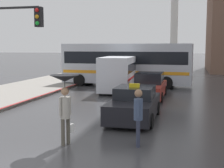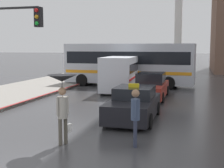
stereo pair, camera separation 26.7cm
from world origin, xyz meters
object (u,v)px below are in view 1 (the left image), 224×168
city_bus (127,63)px  sedan_red (149,87)px  taxi (134,105)px  pedestrian_with_umbrella (65,92)px  monument_cross (175,2)px  pedestrian_man (138,113)px  ambulance_van (119,72)px

city_bus → sedan_red: bearing=-153.2°
taxi → sedan_red: (-0.12, 5.92, 0.04)m
city_bus → pedestrian_with_umbrella: bearing=-173.5°
sedan_red → monument_cross: 25.12m
sedan_red → pedestrian_man: pedestrian_man is taller
sedan_red → pedestrian_with_umbrella: 10.04m
pedestrian_man → city_bus: bearing=-178.8°
taxi → city_bus: (-2.66, 11.48, 1.21)m
ambulance_van → taxi: bearing=103.9°
pedestrian_with_umbrella → taxi: bearing=5.4°
pedestrian_with_umbrella → monument_cross: (1.60, 33.62, 7.20)m
sedan_red → ambulance_van: 3.61m
ambulance_van → monument_cross: monument_cross is taller
taxi → monument_cross: 30.78m
sedan_red → pedestrian_with_umbrella: pedestrian_with_umbrella is taller
taxi → sedan_red: size_ratio=0.89×
ambulance_van → pedestrian_with_umbrella: size_ratio=2.45×
sedan_red → ambulance_van: bearing=-45.5°
sedan_red → city_bus: size_ratio=0.45×
sedan_red → city_bus: (-2.54, 5.56, 1.17)m
taxi → monument_cross: monument_cross is taller
city_bus → pedestrian_man: city_bus is taller
taxi → pedestrian_with_umbrella: bearing=69.0°
pedestrian_with_umbrella → ambulance_van: bearing=31.4°
pedestrian_with_umbrella → pedestrian_man: 2.39m
pedestrian_with_umbrella → pedestrian_man: pedestrian_with_umbrella is taller
city_bus → monument_cross: 19.68m
ambulance_van → pedestrian_with_umbrella: (1.09, -12.42, 0.37)m
sedan_red → ambulance_van: (-2.49, 2.53, 0.65)m
taxi → monument_cross: size_ratio=0.26×
pedestrian_with_umbrella → city_bus: bearing=30.6°
pedestrian_man → taxi: bearing=-179.7°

